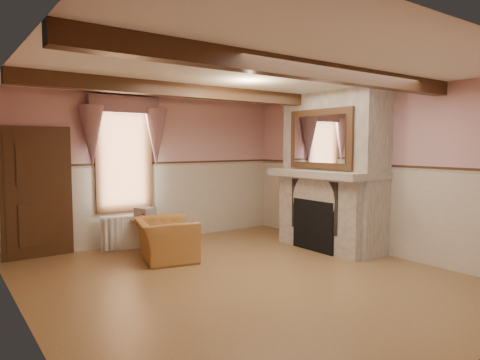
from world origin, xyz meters
TOP-DOWN VIEW (x-y plane):
  - floor at (0.00, 0.00)m, footprint 5.50×6.00m
  - ceiling at (0.00, 0.00)m, footprint 5.50×6.00m
  - wall_back at (0.00, 3.00)m, footprint 5.50×0.02m
  - wall_front at (0.00, -3.00)m, footprint 5.50×0.02m
  - wall_left at (-2.75, 0.00)m, footprint 0.02×6.00m
  - wall_right at (2.75, 0.00)m, footprint 0.02×6.00m
  - wainscot at (0.00, 0.00)m, footprint 5.50×6.00m
  - chair_rail at (0.00, 0.00)m, footprint 5.50×6.00m
  - firebox at (2.00, 0.60)m, footprint 0.20×0.95m
  - armchair at (-0.46, 1.56)m, footprint 1.12×1.21m
  - side_table at (-0.41, 2.46)m, footprint 0.63×0.63m
  - book_stack at (-0.42, 2.47)m, footprint 0.35×0.39m
  - radiator at (-0.78, 2.70)m, footprint 0.72×0.33m
  - bowl at (2.24, 0.50)m, footprint 0.35×0.35m
  - mantel_clock at (2.24, 1.31)m, footprint 0.14×0.24m
  - oil_lamp at (2.24, 0.93)m, footprint 0.11×0.11m
  - candle_red at (2.24, -0.05)m, footprint 0.06×0.06m
  - jar_yellow at (2.24, 0.13)m, footprint 0.06×0.06m
  - fireplace at (2.42, 0.60)m, footprint 0.85×2.00m
  - mantel at (2.24, 0.60)m, footprint 1.05×2.05m
  - overmantel_mirror at (2.06, 0.60)m, footprint 0.06×1.44m
  - door at (-2.10, 2.94)m, footprint 1.10×0.10m
  - window at (-0.60, 2.97)m, footprint 1.06×0.08m
  - window_drapes at (-0.60, 2.88)m, footprint 1.30×0.14m
  - ceiling_beam_front at (0.00, -1.20)m, footprint 5.50×0.18m
  - ceiling_beam_back at (0.00, 1.20)m, footprint 5.50×0.18m

SIDE VIEW (x-z plane):
  - floor at x=0.00m, z-range -0.01..0.01m
  - side_table at x=-0.41m, z-range 0.00..0.55m
  - radiator at x=-0.78m, z-range 0.00..0.60m
  - armchair at x=-0.46m, z-range 0.00..0.67m
  - firebox at x=2.00m, z-range 0.00..0.90m
  - book_stack at x=-0.42m, z-range 0.55..0.75m
  - wainscot at x=0.00m, z-range 0.00..1.50m
  - door at x=-2.10m, z-range 0.00..2.10m
  - mantel at x=2.24m, z-range 1.30..1.42m
  - wall_back at x=0.00m, z-range 0.00..2.80m
  - wall_front at x=0.00m, z-range 0.00..2.80m
  - wall_left at x=-2.75m, z-range 0.00..2.80m
  - wall_right at x=2.75m, z-range 0.00..2.80m
  - fireplace at x=2.42m, z-range 0.00..2.80m
  - bowl at x=2.24m, z-range 1.42..1.51m
  - jar_yellow at x=2.24m, z-range 1.42..1.54m
  - chair_rail at x=0.00m, z-range 1.46..1.54m
  - candle_red at x=2.24m, z-range 1.42..1.58m
  - mantel_clock at x=2.24m, z-range 1.42..1.62m
  - oil_lamp at x=2.24m, z-range 1.42..1.70m
  - window at x=-0.60m, z-range 0.64..2.66m
  - overmantel_mirror at x=2.06m, z-range 1.45..2.49m
  - window_drapes at x=-0.60m, z-range 1.55..2.95m
  - ceiling_beam_front at x=0.00m, z-range 2.60..2.80m
  - ceiling_beam_back at x=0.00m, z-range 2.60..2.80m
  - ceiling at x=0.00m, z-range 2.79..2.80m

